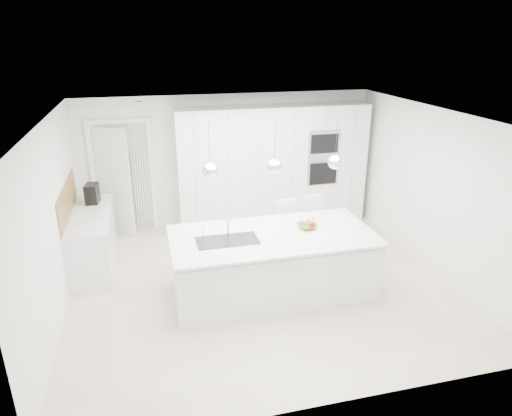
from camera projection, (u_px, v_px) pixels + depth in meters
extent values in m
plane|color=beige|center=(261.00, 283.00, 6.88)|extent=(5.50, 5.50, 0.00)
plane|color=white|center=(228.00, 161.00, 8.69)|extent=(5.50, 0.00, 5.50)
plane|color=white|center=(53.00, 224.00, 5.81)|extent=(0.00, 5.00, 5.00)
plane|color=white|center=(262.00, 116.00, 5.98)|extent=(5.50, 5.50, 0.00)
cube|color=white|center=(273.00, 167.00, 8.64)|extent=(3.60, 0.60, 2.30)
cube|color=white|center=(109.00, 183.00, 8.21)|extent=(0.76, 0.38, 2.00)
cube|color=white|center=(93.00, 241.00, 7.26)|extent=(0.60, 1.80, 0.86)
cube|color=white|center=(90.00, 215.00, 7.10)|extent=(0.62, 1.82, 0.04)
cube|color=olive|center=(67.00, 200.00, 6.93)|extent=(0.02, 1.80, 0.50)
cube|color=white|center=(273.00, 266.00, 6.47)|extent=(2.80, 1.20, 0.86)
cube|color=white|center=(272.00, 236.00, 6.36)|extent=(2.84, 1.40, 0.04)
cylinder|color=white|center=(228.00, 225.00, 6.30)|extent=(0.02, 0.02, 0.30)
sphere|color=white|center=(210.00, 171.00, 5.76)|extent=(0.20, 0.20, 0.20)
sphere|color=white|center=(275.00, 166.00, 5.95)|extent=(0.20, 0.20, 0.20)
sphere|color=white|center=(335.00, 162.00, 6.14)|extent=(0.20, 0.20, 0.20)
imported|color=olive|center=(307.00, 226.00, 6.55)|extent=(0.31, 0.31, 0.07)
cube|color=black|center=(92.00, 194.00, 7.49)|extent=(0.23, 0.32, 0.32)
sphere|color=#C03A19|center=(311.00, 223.00, 6.56)|extent=(0.07, 0.07, 0.07)
sphere|color=#C03A19|center=(311.00, 224.00, 6.52)|extent=(0.09, 0.09, 0.09)
torus|color=yellow|center=(310.00, 221.00, 6.52)|extent=(0.23, 0.17, 0.21)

